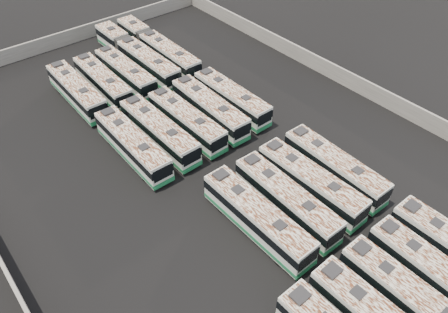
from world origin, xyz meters
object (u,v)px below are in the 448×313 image
at_px(bus_midfront_left, 257,218).
at_px(bus_midfront_center, 286,200).
at_px(bus_midback_left, 159,131).
at_px(bus_back_right, 136,55).
at_px(bus_front_center, 411,300).
at_px(bus_back_left, 103,82).
at_px(bus_front_right, 437,277).
at_px(bus_back_center, 126,73).
at_px(bus_midback_center, 186,121).
at_px(bus_midback_right, 210,109).
at_px(bus_back_far_right, 157,47).
at_px(bus_midback_far_left, 133,145).
at_px(bus_midfront_far_right, 334,167).
at_px(bus_back_far_left, 77,91).
at_px(bus_midback_far_right, 232,98).
at_px(bus_midfront_right, 310,182).

height_order(bus_midfront_left, bus_midfront_center, bus_midfront_left).
distance_m(bus_midfront_center, bus_midback_left, 16.36).
distance_m(bus_midfront_center, bus_back_right, 32.61).
xyz_separation_m(bus_front_center, bus_back_left, (-3.42, 42.20, 0.01)).
height_order(bus_front_right, bus_back_center, bus_front_right).
bearing_deg(bus_midback_center, bus_midback_right, 1.16).
bearing_deg(bus_midback_right, bus_back_right, 91.17).
xyz_separation_m(bus_back_left, bus_back_far_right, (10.33, 3.30, 0.01)).
bearing_deg(bus_back_far_right, bus_midback_far_left, -129.42).
xyz_separation_m(bus_midfront_far_right, bus_back_center, (-7.02, 29.11, -0.02)).
bearing_deg(bus_midfront_center, bus_midfront_far_right, 1.80).
relative_size(bus_front_center, bus_midback_left, 0.96).
relative_size(bus_midfront_left, bus_back_far_left, 1.02).
height_order(bus_front_right, bus_midback_left, bus_midback_left).
bearing_deg(bus_midfront_center, bus_back_far_left, 104.75).
bearing_deg(bus_midback_far_right, bus_back_far_left, 135.68).
bearing_deg(bus_midfront_right, bus_midfront_left, 178.68).
bearing_deg(bus_back_far_right, bus_back_far_left, -166.32).
bearing_deg(bus_midback_far_left, bus_midfront_far_right, -48.17).
relative_size(bus_midfront_far_right, bus_back_far_right, 0.65).
height_order(bus_front_right, bus_midback_far_left, bus_midback_far_left).
bearing_deg(bus_midback_left, bus_midfront_right, -67.14).
bearing_deg(bus_back_center, bus_midfront_right, -83.67).
height_order(bus_midfront_right, bus_back_right, same).
xyz_separation_m(bus_midback_far_left, bus_back_far_right, (13.82, 16.54, -0.03)).
bearing_deg(bus_midback_center, bus_midfront_center, -90.91).
height_order(bus_midfront_far_right, bus_back_left, bus_midfront_far_right).
xyz_separation_m(bus_midback_far_left, bus_midback_center, (6.90, -0.16, -0.04)).
distance_m(bus_back_center, bus_back_right, 4.80).
height_order(bus_midfront_left, bus_midback_left, bus_midfront_left).
distance_m(bus_midfront_left, bus_midback_far_right, 18.88).
bearing_deg(bus_front_center, bus_midback_right, 82.70).
xyz_separation_m(bus_midfront_left, bus_midback_far_right, (10.36, 15.78, -0.07)).
bearing_deg(bus_midback_right, bus_midfront_left, -112.59).
xyz_separation_m(bus_front_right, bus_midback_far_left, (-10.27, 29.11, 0.04)).
height_order(bus_midback_far_left, bus_midback_center, bus_midback_far_left).
bearing_deg(bus_midback_right, bus_midback_far_left, -178.84).
bearing_deg(bus_midfront_left, bus_front_right, -63.11).
relative_size(bus_midback_right, bus_back_center, 1.03).
relative_size(bus_midback_center, bus_midback_far_right, 1.01).
xyz_separation_m(bus_midback_far_left, bus_midback_right, (10.34, -0.02, 0.01)).
bearing_deg(bus_front_center, bus_back_center, 89.57).
bearing_deg(bus_midfront_right, bus_back_right, 88.62).
height_order(bus_midfront_left, bus_midback_far_left, bus_midfront_left).
relative_size(bus_midfront_right, bus_back_left, 1.02).
distance_m(bus_midback_left, bus_midback_center, 3.49).
xyz_separation_m(bus_front_right, bus_midfront_left, (-6.88, 13.37, 0.07)).
relative_size(bus_midback_center, bus_back_center, 1.01).
relative_size(bus_midback_far_right, bus_back_far_left, 0.97).
bearing_deg(bus_midfront_far_right, bus_back_right, 97.23).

